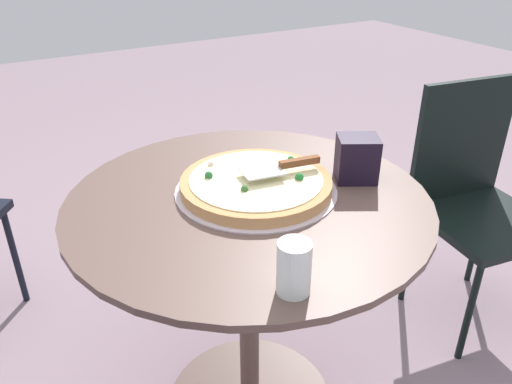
# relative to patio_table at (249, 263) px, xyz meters

# --- Properties ---
(patio_table) EXTENTS (0.91, 0.91, 0.75)m
(patio_table) POSITION_rel_patio_table_xyz_m (0.00, 0.00, 0.00)
(patio_table) COLOR brown
(patio_table) RESTS_ON ground
(pizza_on_tray) EXTENTS (0.41, 0.41, 0.05)m
(pizza_on_tray) POSITION_rel_patio_table_xyz_m (-0.02, 0.03, 0.22)
(pizza_on_tray) COLOR silver
(pizza_on_tray) RESTS_ON patio_table
(pizza_server) EXTENTS (0.10, 0.22, 0.02)m
(pizza_server) POSITION_rel_patio_table_xyz_m (-0.01, 0.10, 0.26)
(pizza_server) COLOR silver
(pizza_server) RESTS_ON pizza_on_tray
(drinking_cup) EXTENTS (0.06, 0.06, 0.11)m
(drinking_cup) POSITION_rel_patio_table_xyz_m (0.36, -0.11, 0.26)
(drinking_cup) COLOR white
(drinking_cup) RESTS_ON patio_table
(napkin_dispenser) EXTENTS (0.13, 0.13, 0.12)m
(napkin_dispenser) POSITION_rel_patio_table_xyz_m (0.06, 0.29, 0.26)
(napkin_dispenser) COLOR black
(napkin_dispenser) RESTS_ON patio_table
(patio_chair_far) EXTENTS (0.45, 0.45, 0.88)m
(patio_chair_far) POSITION_rel_patio_table_xyz_m (-0.01, 0.93, -0.04)
(patio_chair_far) COLOR black
(patio_chair_far) RESTS_ON ground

